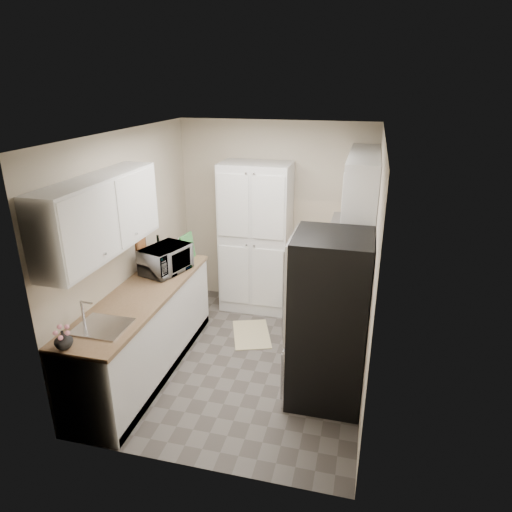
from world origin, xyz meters
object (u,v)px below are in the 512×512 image
Objects in this scene: electric_range at (337,316)px; refrigerator at (329,320)px; microwave at (166,259)px; wine_bottle at (159,251)px; pantry_cabinet at (256,238)px; toaster_oven at (342,243)px.

electric_range is 0.66× the size of refrigerator.
microwave is at bearing 163.61° from refrigerator.
refrigerator is 1.99m from microwave.
wine_bottle is at bearing -178.84° from electric_range.
electric_range is at bearing -38.22° from pantry_cabinet.
pantry_cabinet is 1.39m from microwave.
electric_range is at bearing -66.05° from microwave.
microwave is (-1.94, -0.24, 0.59)m from electric_range.
electric_range is 1.04m from toaster_oven.
wine_bottle is (-2.11, -0.04, 0.61)m from electric_range.
electric_range is 2.07× the size of microwave.
refrigerator is at bearing -56.54° from pantry_cabinet.
pantry_cabinet is at bearing -167.58° from toaster_oven.
refrigerator is 1.69m from toaster_oven.
pantry_cabinet is 4.64× the size of toaster_oven.
refrigerator is at bearing -74.68° from toaster_oven.
pantry_cabinet is 1.77× the size of electric_range.
pantry_cabinet is 1.58m from electric_range.
microwave is 1.27× the size of toaster_oven.
toaster_oven is at bearing -2.56° from pantry_cabinet.
electric_range is 3.44× the size of wine_bottle.
refrigerator is at bearing -89.52° from microwave.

